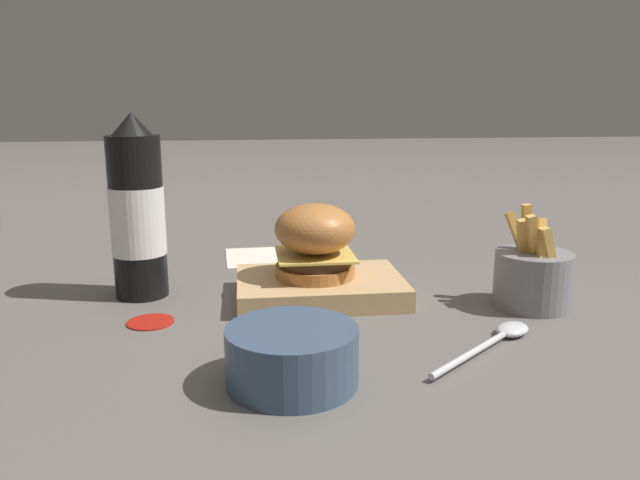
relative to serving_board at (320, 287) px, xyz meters
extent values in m
plane|color=#5B5651|center=(-0.02, 0.01, -0.01)|extent=(6.00, 6.00, 0.00)
cube|color=tan|center=(0.00, 0.00, 0.00)|extent=(0.22, 0.16, 0.03)
cylinder|color=#AD6B33|center=(-0.01, 0.00, 0.02)|extent=(0.10, 0.10, 0.02)
cylinder|color=#422819|center=(-0.01, 0.00, 0.04)|extent=(0.10, 0.10, 0.01)
cube|color=#EAC656|center=(-0.01, 0.00, 0.04)|extent=(0.10, 0.10, 0.00)
ellipsoid|color=#AD6B33|center=(-0.01, 0.00, 0.08)|extent=(0.10, 0.10, 0.07)
cylinder|color=black|center=(-0.23, 0.04, 0.09)|extent=(0.07, 0.07, 0.21)
cylinder|color=silver|center=(-0.23, 0.04, 0.09)|extent=(0.07, 0.07, 0.09)
cone|color=black|center=(-0.23, 0.04, 0.21)|extent=(0.05, 0.05, 0.03)
cylinder|color=slate|center=(0.26, -0.07, 0.02)|extent=(0.10, 0.10, 0.07)
cube|color=gold|center=(0.25, -0.04, 0.07)|extent=(0.03, 0.03, 0.08)
cube|color=gold|center=(0.26, -0.09, 0.07)|extent=(0.01, 0.03, 0.07)
cube|color=gold|center=(0.25, -0.06, 0.07)|extent=(0.02, 0.01, 0.09)
cube|color=gold|center=(0.25, -0.08, 0.07)|extent=(0.03, 0.02, 0.08)
cube|color=gold|center=(0.27, -0.09, 0.06)|extent=(0.03, 0.01, 0.06)
cube|color=gold|center=(0.25, -0.06, 0.06)|extent=(0.02, 0.02, 0.07)
cube|color=gold|center=(0.26, -0.07, 0.06)|extent=(0.01, 0.03, 0.07)
cylinder|color=#384C66|center=(-0.06, -0.25, 0.01)|extent=(0.12, 0.12, 0.05)
cylinder|color=beige|center=(-0.06, -0.25, 0.04)|extent=(0.10, 0.10, 0.01)
cylinder|color=silver|center=(0.13, -0.22, -0.01)|extent=(0.11, 0.10, 0.01)
ellipsoid|color=silver|center=(0.20, -0.16, -0.01)|extent=(0.06, 0.05, 0.01)
cylinder|color=#B21E14|center=(-0.21, -0.07, -0.01)|extent=(0.06, 0.06, 0.00)
cube|color=beige|center=(-0.06, 0.22, -0.01)|extent=(0.13, 0.13, 0.00)
camera|label=1|loc=(-0.10, -0.78, 0.25)|focal=35.00mm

